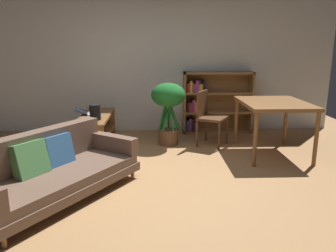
# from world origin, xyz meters

# --- Properties ---
(ground_plane) EXTENTS (8.16, 8.16, 0.00)m
(ground_plane) POSITION_xyz_m (0.00, 0.00, 0.00)
(ground_plane) COLOR #A87A4C
(back_wall_panel) EXTENTS (6.80, 0.10, 2.70)m
(back_wall_panel) POSITION_xyz_m (0.00, 2.70, 1.35)
(back_wall_panel) COLOR silver
(back_wall_panel) RESTS_ON ground_plane
(fabric_couch) EXTENTS (1.73, 2.01, 0.70)m
(fabric_couch) POSITION_xyz_m (-1.12, -0.23, 0.31)
(fabric_couch) COLOR olive
(fabric_couch) RESTS_ON ground_plane
(media_console) EXTENTS (0.46, 1.34, 0.54)m
(media_console) POSITION_xyz_m (-0.94, 1.52, 0.26)
(media_console) COLOR brown
(media_console) RESTS_ON ground_plane
(open_laptop) EXTENTS (0.44, 0.37, 0.10)m
(open_laptop) POSITION_xyz_m (-1.05, 1.64, 0.56)
(open_laptop) COLOR silver
(open_laptop) RESTS_ON media_console
(desk_speaker) EXTENTS (0.16, 0.16, 0.23)m
(desk_speaker) POSITION_xyz_m (-0.88, 1.20, 0.65)
(desk_speaker) COLOR black
(desk_speaker) RESTS_ON media_console
(potted_floor_plant) EXTENTS (0.56, 0.56, 1.03)m
(potted_floor_plant) POSITION_xyz_m (0.22, 1.69, 0.69)
(potted_floor_plant) COLOR brown
(potted_floor_plant) RESTS_ON ground_plane
(dining_table) EXTENTS (0.94, 1.18, 0.81)m
(dining_table) POSITION_xyz_m (1.78, 1.13, 0.72)
(dining_table) COLOR brown
(dining_table) RESTS_ON ground_plane
(dining_chair_near) EXTENTS (0.58, 0.60, 0.90)m
(dining_chair_near) POSITION_xyz_m (0.89, 1.62, 0.52)
(dining_chair_near) COLOR #56351E
(dining_chair_near) RESTS_ON ground_plane
(bookshelf) EXTENTS (1.30, 0.32, 1.14)m
(bookshelf) POSITION_xyz_m (1.10, 2.52, 0.57)
(bookshelf) COLOR olive
(bookshelf) RESTS_ON ground_plane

